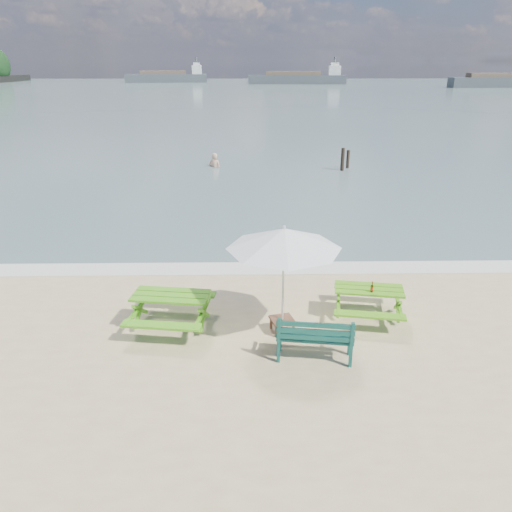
{
  "coord_description": "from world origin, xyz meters",
  "views": [
    {
      "loc": [
        -0.52,
        -8.19,
        5.38
      ],
      "look_at": [
        -0.31,
        3.0,
        1.0
      ],
      "focal_mm": 35.0,
      "sensor_mm": 36.0,
      "label": 1
    }
  ],
  "objects_px": {
    "picnic_table_right": "(368,303)",
    "park_bench": "(314,346)",
    "patio_umbrella": "(284,239)",
    "beer_bottle": "(372,289)",
    "picnic_table_left": "(172,311)",
    "swimmer": "(215,170)",
    "side_table": "(282,325)"
  },
  "relations": [
    {
      "from": "side_table",
      "to": "beer_bottle",
      "type": "distance_m",
      "value": 2.11
    },
    {
      "from": "side_table",
      "to": "picnic_table_right",
      "type": "bearing_deg",
      "value": 17.65
    },
    {
      "from": "picnic_table_left",
      "to": "patio_umbrella",
      "type": "relative_size",
      "value": 0.7
    },
    {
      "from": "park_bench",
      "to": "beer_bottle",
      "type": "relative_size",
      "value": 6.33
    },
    {
      "from": "beer_bottle",
      "to": "patio_umbrella",
      "type": "bearing_deg",
      "value": -167.62
    },
    {
      "from": "side_table",
      "to": "patio_umbrella",
      "type": "xyz_separation_m",
      "value": [
        -0.0,
        -0.0,
        1.94
      ]
    },
    {
      "from": "swimmer",
      "to": "park_bench",
      "type": "bearing_deg",
      "value": -80.87
    },
    {
      "from": "park_bench",
      "to": "picnic_table_right",
      "type": "bearing_deg",
      "value": 49.65
    },
    {
      "from": "side_table",
      "to": "swimmer",
      "type": "distance_m",
      "value": 18.01
    },
    {
      "from": "park_bench",
      "to": "patio_umbrella",
      "type": "distance_m",
      "value": 2.17
    },
    {
      "from": "picnic_table_right",
      "to": "park_bench",
      "type": "xyz_separation_m",
      "value": [
        -1.4,
        -1.65,
        -0.07
      ]
    },
    {
      "from": "picnic_table_right",
      "to": "patio_umbrella",
      "type": "height_order",
      "value": "patio_umbrella"
    },
    {
      "from": "picnic_table_left",
      "to": "beer_bottle",
      "type": "height_order",
      "value": "beer_bottle"
    },
    {
      "from": "picnic_table_left",
      "to": "side_table",
      "type": "xyz_separation_m",
      "value": [
        2.37,
        -0.26,
        -0.21
      ]
    },
    {
      "from": "picnic_table_right",
      "to": "beer_bottle",
      "type": "distance_m",
      "value": 0.49
    },
    {
      "from": "picnic_table_right",
      "to": "park_bench",
      "type": "distance_m",
      "value": 2.17
    },
    {
      "from": "patio_umbrella",
      "to": "picnic_table_right",
      "type": "bearing_deg",
      "value": 17.65
    },
    {
      "from": "picnic_table_right",
      "to": "patio_umbrella",
      "type": "distance_m",
      "value": 2.7
    },
    {
      "from": "picnic_table_right",
      "to": "beer_bottle",
      "type": "bearing_deg",
      "value": -86.92
    },
    {
      "from": "park_bench",
      "to": "side_table",
      "type": "xyz_separation_m",
      "value": [
        -0.55,
        1.03,
        -0.12
      ]
    },
    {
      "from": "park_bench",
      "to": "side_table",
      "type": "distance_m",
      "value": 1.17
    },
    {
      "from": "picnic_table_left",
      "to": "park_bench",
      "type": "distance_m",
      "value": 3.19
    },
    {
      "from": "picnic_table_left",
      "to": "picnic_table_right",
      "type": "bearing_deg",
      "value": 4.76
    },
    {
      "from": "beer_bottle",
      "to": "swimmer",
      "type": "xyz_separation_m",
      "value": [
        -4.45,
        17.41,
        -0.97
      ]
    },
    {
      "from": "patio_umbrella",
      "to": "swimmer",
      "type": "xyz_separation_m",
      "value": [
        -2.48,
        17.84,
        -2.28
      ]
    },
    {
      "from": "park_bench",
      "to": "swimmer",
      "type": "distance_m",
      "value": 19.12
    },
    {
      "from": "picnic_table_right",
      "to": "beer_bottle",
      "type": "height_order",
      "value": "beer_bottle"
    },
    {
      "from": "beer_bottle",
      "to": "side_table",
      "type": "bearing_deg",
      "value": -167.62
    },
    {
      "from": "side_table",
      "to": "swimmer",
      "type": "height_order",
      "value": "swimmer"
    },
    {
      "from": "side_table",
      "to": "swimmer",
      "type": "bearing_deg",
      "value": 97.92
    },
    {
      "from": "picnic_table_left",
      "to": "park_bench",
      "type": "bearing_deg",
      "value": -23.89
    },
    {
      "from": "side_table",
      "to": "patio_umbrella",
      "type": "bearing_deg",
      "value": -97.13
    }
  ]
}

